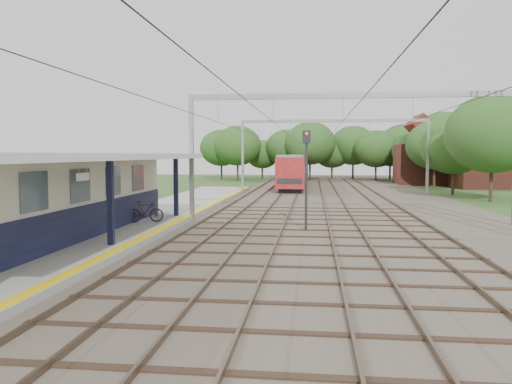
{
  "coord_description": "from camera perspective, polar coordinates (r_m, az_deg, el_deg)",
  "views": [
    {
      "loc": [
        1.69,
        -11.92,
        3.75
      ],
      "look_at": [
        -1.58,
        16.37,
        1.6
      ],
      "focal_mm": 35.0,
      "sensor_mm": 36.0,
      "label": 1
    }
  ],
  "objects": [
    {
      "name": "tree_band",
      "position": [
        69.09,
        8.41,
        5.24
      ],
      "size": [
        31.72,
        30.88,
        8.82
      ],
      "color": "#382619",
      "rests_on": "ground"
    },
    {
      "name": "catenary_system",
      "position": [
        37.28,
        9.26,
        6.97
      ],
      "size": [
        17.22,
        88.0,
        7.0
      ],
      "color": "gray",
      "rests_on": "ground"
    },
    {
      "name": "house_near",
      "position": [
        61.06,
        25.06,
        3.2
      ],
      "size": [
        7.0,
        6.12,
        7.89
      ],
      "color": "brown",
      "rests_on": "ground"
    },
    {
      "name": "rail_tracks",
      "position": [
        42.07,
        6.31,
        -0.58
      ],
      "size": [
        11.8,
        88.0,
        0.15
      ],
      "color": "brown",
      "rests_on": "ballast_bed"
    },
    {
      "name": "ballast_bed",
      "position": [
        42.15,
        9.7,
        -0.78
      ],
      "size": [
        18.0,
        90.0,
        0.1
      ],
      "primitive_type": "cube",
      "color": "#473D33",
      "rests_on": "ground"
    },
    {
      "name": "house_far",
      "position": [
        65.51,
        19.24,
        3.62
      ],
      "size": [
        8.0,
        6.12,
        8.66
      ],
      "color": "brown",
      "rests_on": "ground"
    },
    {
      "name": "platform",
      "position": [
        27.73,
        -12.84,
        -3.2
      ],
      "size": [
        5.0,
        52.0,
        0.35
      ],
      "primitive_type": "cube",
      "color": "gray",
      "rests_on": "ground"
    },
    {
      "name": "yellow_stripe",
      "position": [
        27.05,
        -8.34,
        -2.94
      ],
      "size": [
        0.45,
        52.0,
        0.01
      ],
      "primitive_type": "cube",
      "color": "yellow",
      "rests_on": "platform"
    },
    {
      "name": "ground",
      "position": [
        12.61,
        -1.44,
        -12.98
      ],
      "size": [
        160.0,
        160.0,
        0.0
      ],
      "primitive_type": "plane",
      "color": "#2D4C1E",
      "rests_on": "ground"
    },
    {
      "name": "train",
      "position": [
        63.07,
        4.6,
        2.73
      ],
      "size": [
        2.75,
        34.22,
        3.62
      ],
      "color": "black",
      "rests_on": "ballast_bed"
    },
    {
      "name": "signal_post",
      "position": [
        23.84,
        5.78,
        3.0
      ],
      "size": [
        0.38,
        0.33,
        4.89
      ],
      "rotation": [
        0.0,
        0.0,
        0.31
      ],
      "color": "black",
      "rests_on": "ground"
    },
    {
      "name": "bicycle",
      "position": [
        25.6,
        -12.54,
        -2.2
      ],
      "size": [
        1.87,
        0.97,
        1.08
      ],
      "primitive_type": "imported",
      "rotation": [
        0.0,
        0.0,
        1.84
      ],
      "color": "black",
      "rests_on": "platform"
    },
    {
      "name": "canopy",
      "position": [
        20.26,
        -21.29,
        3.73
      ],
      "size": [
        6.4,
        20.0,
        3.44
      ],
      "color": "black",
      "rests_on": "platform"
    },
    {
      "name": "station_building",
      "position": [
        21.74,
        -22.52,
        -0.51
      ],
      "size": [
        3.41,
        18.0,
        3.4
      ],
      "color": "beige",
      "rests_on": "platform"
    }
  ]
}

